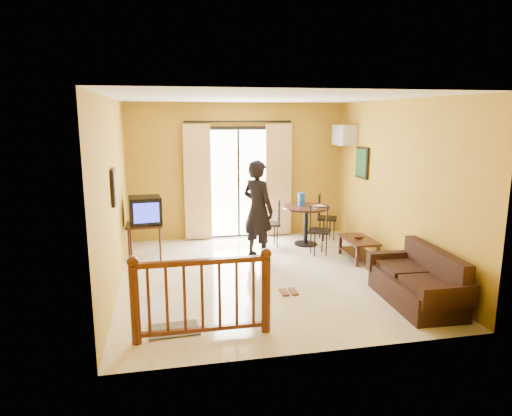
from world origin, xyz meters
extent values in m
plane|color=beige|center=(0.00, 0.00, 0.00)|extent=(5.00, 5.00, 0.00)
plane|color=white|center=(0.00, 0.00, 2.80)|extent=(5.00, 5.00, 0.00)
plane|color=#B78C23|center=(0.00, 2.50, 1.40)|extent=(4.50, 0.00, 4.50)
plane|color=#B78C23|center=(0.00, -2.50, 1.40)|extent=(4.50, 0.00, 4.50)
plane|color=#B78C23|center=(-2.25, 0.00, 1.40)|extent=(0.00, 5.00, 5.00)
plane|color=#B78C23|center=(2.25, 0.00, 1.40)|extent=(0.00, 5.00, 5.00)
cube|color=black|center=(0.00, 2.48, 1.15)|extent=(1.34, 0.03, 2.34)
cube|color=white|center=(0.00, 2.45, 1.15)|extent=(1.20, 0.04, 2.20)
cube|color=black|center=(0.00, 2.43, 1.15)|extent=(0.04, 0.02, 2.20)
cube|color=#FAF6BC|center=(-0.85, 2.40, 1.20)|extent=(0.55, 0.08, 2.35)
cube|color=#FAF6BC|center=(0.85, 2.40, 1.20)|extent=(0.55, 0.08, 2.35)
cylinder|color=black|center=(0.00, 2.40, 2.42)|extent=(2.20, 0.04, 0.04)
cube|color=black|center=(-1.90, 1.35, 0.62)|extent=(0.64, 0.53, 0.04)
cylinder|color=black|center=(-2.17, 1.13, 0.31)|extent=(0.04, 0.04, 0.62)
cylinder|color=black|center=(-1.63, 1.13, 0.31)|extent=(0.04, 0.04, 0.62)
cylinder|color=black|center=(-2.17, 1.56, 0.31)|extent=(0.04, 0.04, 0.62)
cylinder|color=black|center=(-1.63, 1.56, 0.31)|extent=(0.04, 0.04, 0.62)
cube|color=black|center=(-1.87, 1.35, 0.88)|extent=(0.60, 0.55, 0.49)
cube|color=#2932FA|center=(-1.84, 1.10, 0.88)|extent=(0.43, 0.06, 0.35)
cube|color=black|center=(-2.22, -0.20, 1.55)|extent=(0.04, 0.42, 0.52)
cube|color=#4F4A44|center=(-2.19, -0.20, 1.55)|extent=(0.01, 0.34, 0.44)
cylinder|color=black|center=(1.21, 1.60, 0.76)|extent=(0.94, 0.94, 0.04)
cylinder|color=black|center=(1.21, 1.60, 0.38)|extent=(0.08, 0.08, 0.76)
cylinder|color=black|center=(1.21, 1.60, 0.01)|extent=(0.46, 0.46, 0.03)
cylinder|color=blue|center=(1.14, 1.71, 0.91)|extent=(0.14, 0.14, 0.25)
cube|color=silver|center=(1.42, 1.50, 0.79)|extent=(0.33, 0.27, 0.02)
cube|color=silver|center=(2.10, 1.95, 2.15)|extent=(0.30, 0.60, 0.40)
cube|color=gray|center=(1.95, 1.95, 2.15)|extent=(0.02, 0.56, 0.36)
cube|color=black|center=(2.22, 1.30, 1.65)|extent=(0.04, 0.50, 0.60)
cube|color=black|center=(2.19, 1.30, 1.65)|extent=(0.01, 0.42, 0.52)
cube|color=black|center=(1.85, 0.49, 0.36)|extent=(0.48, 0.86, 0.04)
cube|color=black|center=(1.85, 0.49, 0.11)|extent=(0.44, 0.82, 0.03)
cube|color=black|center=(1.66, 0.11, 0.18)|extent=(0.05, 0.05, 0.36)
cube|color=black|center=(2.04, 0.11, 0.18)|extent=(0.05, 0.05, 0.36)
cube|color=black|center=(1.66, 0.87, 0.18)|extent=(0.05, 0.05, 0.36)
cube|color=black|center=(2.04, 0.87, 0.18)|extent=(0.05, 0.05, 0.36)
imported|color=brown|center=(1.85, 0.52, 0.41)|extent=(0.21, 0.21, 0.06)
cube|color=black|center=(1.80, -1.50, 0.18)|extent=(0.78, 1.49, 0.37)
cube|color=black|center=(2.08, -1.50, 0.50)|extent=(0.21, 1.47, 0.50)
cube|color=black|center=(1.80, -2.21, 0.39)|extent=(0.74, 0.17, 0.28)
cube|color=black|center=(1.80, -0.78, 0.39)|extent=(0.74, 0.17, 0.28)
cube|color=black|center=(1.75, -1.82, 0.39)|extent=(0.52, 0.61, 0.09)
cube|color=black|center=(1.75, -1.18, 0.39)|extent=(0.52, 0.61, 0.09)
imported|color=black|center=(0.11, 0.98, 0.89)|extent=(0.73, 0.77, 1.77)
cylinder|color=#471E0F|center=(-1.90, -1.90, 0.46)|extent=(0.11, 0.11, 0.92)
cylinder|color=#471E0F|center=(-0.40, -1.90, 0.46)|extent=(0.11, 0.11, 0.92)
sphere|color=#471E0F|center=(-1.90, -1.90, 0.97)|extent=(0.13, 0.13, 0.13)
sphere|color=#471E0F|center=(-0.40, -1.90, 0.97)|extent=(0.13, 0.13, 0.13)
cube|color=#471E0F|center=(-1.15, -1.90, 0.92)|extent=(1.55, 0.08, 0.06)
cube|color=#471E0F|center=(-1.15, -1.90, 0.10)|extent=(1.55, 0.06, 0.05)
cube|color=#544F43|center=(-1.48, -1.66, 0.01)|extent=(0.62, 0.44, 0.02)
cube|color=brown|center=(0.13, -0.79, 0.01)|extent=(0.10, 0.25, 0.03)
cube|color=brown|center=(0.27, -0.79, 0.01)|extent=(0.10, 0.25, 0.03)
camera|label=1|loc=(-1.54, -6.84, 2.54)|focal=32.00mm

